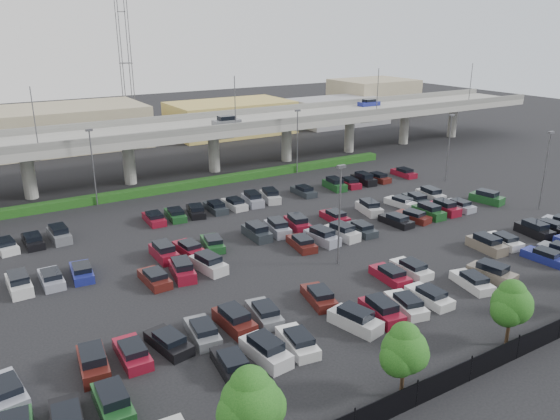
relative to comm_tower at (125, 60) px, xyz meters
name	(u,v)px	position (x,y,z in m)	size (l,w,h in m)	color
ground	(295,239)	(-4.00, -74.00, -15.61)	(280.00, 280.00, 0.00)	black
overpass	(183,133)	(-4.21, -42.01, -8.64)	(150.00, 13.00, 15.80)	gray
hedge	(204,182)	(-4.00, -49.00, -15.06)	(66.00, 1.60, 1.10)	#143E12
fence	(508,352)	(-4.05, -102.00, -14.71)	(70.00, 0.10, 2.00)	black
tree_row	(502,308)	(-3.30, -100.53, -12.09)	(65.07, 3.66, 5.94)	#332316
parked_cars	(316,244)	(-3.67, -77.73, -14.98)	(63.04, 41.66, 1.67)	#1B4B21
light_poles	(253,187)	(-8.12, -72.00, -9.37)	(66.90, 48.38, 10.30)	#515257
distant_buildings	(186,119)	(8.38, -12.19, -11.87)	(138.00, 24.00, 9.00)	gray
comm_tower	(125,60)	(0.00, 0.00, 0.00)	(2.40, 2.40, 30.00)	#515257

